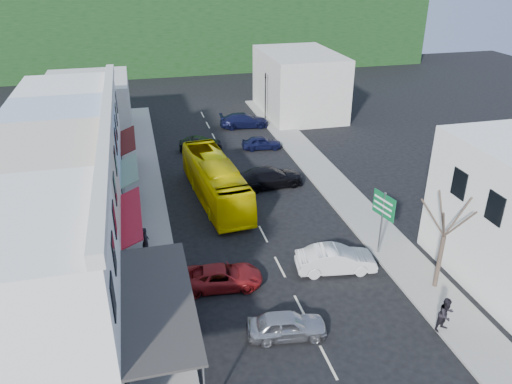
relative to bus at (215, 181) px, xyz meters
name	(u,v)px	position (x,y,z in m)	size (l,w,h in m)	color
ground	(280,267)	(2.20, -9.88, -1.55)	(120.00, 120.00, 0.00)	black
sidewalk_left	(146,205)	(-5.30, 0.12, -1.48)	(3.00, 52.00, 0.15)	gray
sidewalk_right	(334,185)	(9.70, 0.12, -1.48)	(3.00, 52.00, 0.15)	gray
shopfront_row	(59,194)	(-10.30, -4.88, 2.45)	(8.25, 30.00, 8.00)	white
distant_block_left	(89,108)	(-9.80, 17.12, 1.45)	(8.00, 10.00, 6.00)	#B7B2A8
distant_block_right	(299,83)	(13.20, 20.12, 1.95)	(8.00, 12.00, 7.00)	#B7B2A8
hillside	(163,20)	(0.74, 55.21, 5.18)	(80.00, 26.00, 14.00)	black
bus	(215,181)	(0.00, 0.00, 0.00)	(2.50, 11.60, 3.10)	#F7DE00
car_silver	(287,325)	(0.83, -15.72, -0.85)	(1.80, 4.40, 1.40)	#A9A9AD
car_white	(336,261)	(5.28, -11.04, -0.85)	(1.80, 4.40, 1.40)	silver
car_red	(222,276)	(-1.52, -10.92, -0.85)	(1.90, 4.60, 1.40)	maroon
car_black_near	(270,178)	(4.62, 1.31, -0.85)	(1.84, 4.50, 1.40)	black
car_navy_mid	(261,142)	(6.08, 9.65, -0.85)	(1.80, 4.40, 1.40)	black
car_black_far	(200,144)	(0.32, 10.60, -0.85)	(1.80, 4.40, 1.40)	black
car_navy_far	(244,121)	(5.91, 16.48, -0.85)	(1.84, 4.50, 1.40)	black
pedestrian_left	(146,242)	(-5.52, -6.69, -0.55)	(0.60, 0.40, 1.70)	black
pedestrian_right	(446,316)	(8.50, -17.32, -0.55)	(0.70, 0.44, 1.70)	black
direction_sign	(382,224)	(8.60, -9.99, 0.59)	(0.63, 1.93, 4.28)	#0C5D2E
street_tree	(444,236)	(10.11, -13.97, 1.84)	(2.37, 2.37, 6.78)	#362921
traffic_signal	(265,97)	(8.80, 18.49, 1.09)	(0.76, 1.15, 5.28)	black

